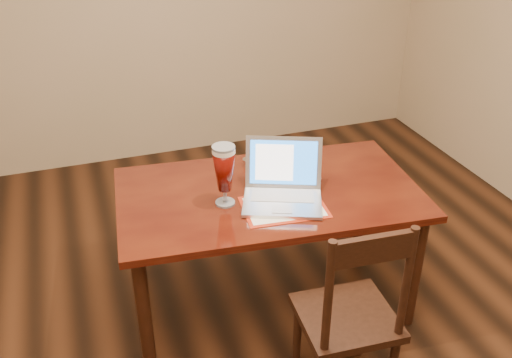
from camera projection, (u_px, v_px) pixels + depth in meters
name	position (u px, v px, depth m)	size (l,w,h in m)	color
dining_table	(268.00, 203.00, 2.77)	(1.52, 0.95, 0.97)	#51190A
dining_chair	(350.00, 317.00, 2.34)	(0.42, 0.40, 0.93)	black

